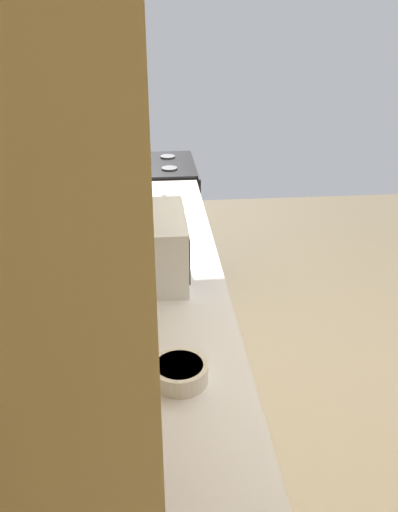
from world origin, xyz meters
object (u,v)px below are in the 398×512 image
(oven_range, at_px, (155,223))
(microwave, at_px, (148,246))
(kettle, at_px, (165,211))
(bowl, at_px, (180,371))

(oven_range, xyz_separation_m, microwave, (-1.65, 0.04, 0.58))
(oven_range, bearing_deg, microwave, 178.64)
(oven_range, relative_size, kettle, 6.96)
(bowl, distance_m, kettle, 1.30)
(microwave, distance_m, bowl, 0.73)
(oven_range, relative_size, bowl, 5.96)
(kettle, bearing_deg, microwave, 171.22)
(microwave, height_order, kettle, microwave)
(oven_range, bearing_deg, kettle, -177.32)
(microwave, height_order, bowl, microwave)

